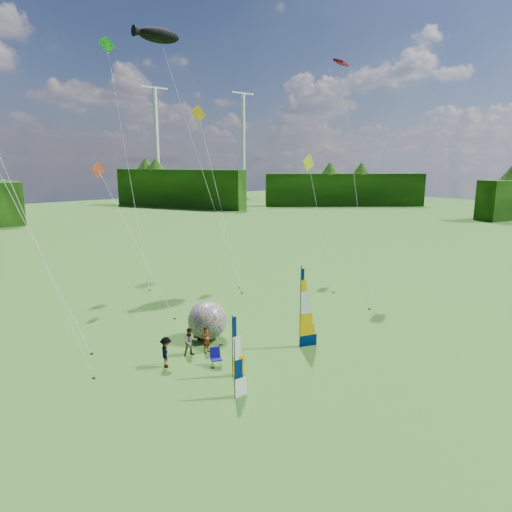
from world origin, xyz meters
TOP-DOWN VIEW (x-y plane):
  - ground at (0.00, 0.00)m, footprint 220.00×220.00m
  - treeline_ring at (0.00, 0.00)m, footprint 210.00×210.00m
  - turbine_left at (70.00, 95.00)m, footprint 8.00×1.20m
  - turbine_right at (45.00, 102.00)m, footprint 8.00×1.20m
  - feather_banner_main at (0.92, 2.29)m, footprint 1.26×0.50m
  - side_banner_left at (-4.37, 1.81)m, footprint 0.91×0.19m
  - side_banner_far at (-5.59, 0.03)m, footprint 0.86×0.13m
  - bol_inflatable at (-2.47, 6.90)m, footprint 2.78×2.78m
  - spectator_a at (-3.67, 5.19)m, footprint 0.65×0.54m
  - spectator_b at (-4.59, 5.47)m, footprint 0.86×0.56m
  - spectator_c at (-6.36, 5.05)m, footprint 0.86×1.14m
  - spectator_d at (-3.07, 7.19)m, footprint 1.02×0.91m
  - camp_chair at (-4.33, 3.34)m, footprint 0.77×0.77m
  - kite_whale at (5.48, 19.83)m, footprint 7.58×15.12m
  - kite_rainbow_delta at (-10.36, 13.15)m, footprint 9.04×12.67m
  - kite_parafoil at (12.00, 7.49)m, footprint 10.61×12.69m
  - small_kite_red at (-3.03, 15.35)m, footprint 7.38×10.92m
  - small_kite_orange at (5.89, 17.30)m, footprint 4.86×10.91m
  - small_kite_yellow at (12.66, 11.52)m, footprint 6.43×9.23m
  - small_kite_pink at (-11.29, 9.44)m, footprint 8.58×10.47m
  - small_kite_green at (0.23, 23.01)m, footprint 5.98×11.29m

SIDE VIEW (x-z plane):
  - ground at x=0.00m, z-range 0.00..0.00m
  - camp_chair at x=-4.33m, z-range 0.00..1.03m
  - spectator_a at x=-3.67m, z-range 0.00..1.54m
  - spectator_b at x=-4.59m, z-range 0.00..1.62m
  - spectator_d at x=-3.07m, z-range 0.00..1.66m
  - spectator_c at x=-6.36m, z-range 0.00..1.66m
  - bol_inflatable at x=-2.47m, z-range 0.00..2.38m
  - side_banner_far at x=-5.59m, z-range 0.00..2.83m
  - side_banner_left at x=-4.37m, z-range 0.00..3.22m
  - feather_banner_main at x=0.92m, z-range 0.00..4.78m
  - treeline_ring at x=0.00m, z-range 0.00..8.00m
  - small_kite_red at x=-3.03m, z-range 0.00..11.18m
  - small_kite_yellow at x=12.66m, z-range 0.00..11.93m
  - kite_rainbow_delta at x=-10.36m, z-range 0.00..14.36m
  - small_kite_pink at x=-11.29m, z-range 0.00..15.80m
  - small_kite_orange at x=5.89m, z-range 0.00..16.25m
  - kite_parafoil at x=12.00m, z-range 0.00..20.65m
  - small_kite_green at x=0.23m, z-range 0.00..22.25m
  - kite_whale at x=5.48m, z-range 0.00..24.01m
  - turbine_left at x=70.00m, z-range 0.00..30.00m
  - turbine_right at x=45.00m, z-range 0.00..30.00m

